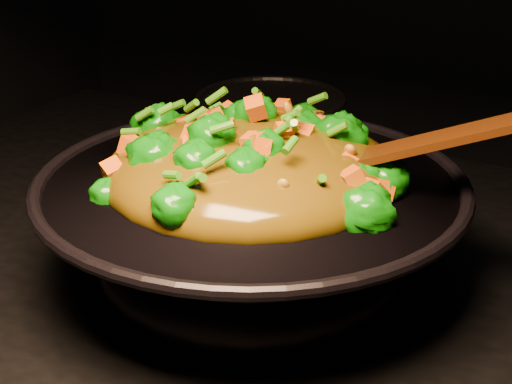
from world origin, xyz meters
The scene contains 4 objects.
wok centered at (0.03, -0.01, 0.96)m, with size 0.42×0.42×0.12m, color black, non-canonical shape.
stir_fry centered at (0.03, 0.00, 1.07)m, with size 0.30×0.30×0.10m, color #0D6D07, non-canonical shape.
spatula centered at (0.17, 0.03, 1.06)m, with size 0.28×0.04×0.01m, color #341704.
back_pot centered at (-0.10, 0.26, 0.96)m, with size 0.20×0.20×0.11m, color black.
Camera 1 is at (0.40, -0.63, 1.33)m, focal length 55.00 mm.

